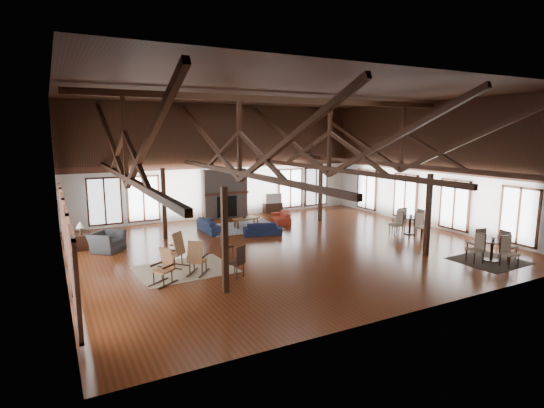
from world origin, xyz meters
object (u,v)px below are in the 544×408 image
cafe_table_far (410,222)px  tv_console (273,208)px  sofa_orange (281,217)px  cafe_table_near (492,247)px  armchair (107,242)px  sofa_navy_front (262,230)px  sofa_navy_left (212,225)px  coffee_table (246,219)px

cafe_table_far → tv_console: (-3.05, 7.47, -0.26)m
sofa_orange → cafe_table_near: bearing=37.3°
cafe_table_near → tv_console: cafe_table_near is taller
armchair → cafe_table_near: (11.98, -7.73, 0.14)m
sofa_navy_front → sofa_navy_left: sofa_navy_left is taller
armchair → cafe_table_far: cafe_table_far is taller
coffee_table → cafe_table_far: cafe_table_far is taller
armchair → cafe_table_far: bearing=-64.8°
sofa_navy_left → cafe_table_near: (7.26, -9.00, 0.23)m
sofa_navy_left → coffee_table: sofa_navy_left is taller
tv_console → coffee_table: bearing=-136.3°
coffee_table → cafe_table_near: cafe_table_near is taller
sofa_navy_left → cafe_table_near: 11.57m
sofa_navy_left → armchair: bearing=104.0°
sofa_navy_front → coffee_table: sofa_navy_front is taller
sofa_navy_left → coffee_table: size_ratio=1.49×
sofa_navy_front → sofa_orange: 2.88m
sofa_navy_front → cafe_table_near: bearing=-35.0°
sofa_orange → cafe_table_far: size_ratio=0.86×
armchair → sofa_navy_front: bearing=-53.9°
sofa_orange → cafe_table_far: 6.30m
tv_console → sofa_navy_front: bearing=-122.8°
sofa_navy_front → sofa_navy_left: bearing=153.2°
coffee_table → armchair: bearing=175.0°
sofa_navy_front → coffee_table: (0.01, 1.78, 0.16)m
sofa_orange → cafe_table_near: 9.90m
sofa_navy_left → cafe_table_far: 9.04m
coffee_table → tv_console: 4.07m
sofa_navy_left → armchair: 4.88m
tv_console → cafe_table_near: bearing=-77.8°
armchair → tv_console: size_ratio=1.06×
coffee_table → cafe_table_near: 10.58m
cafe_table_far → cafe_table_near: bearing=-96.6°
sofa_navy_front → sofa_orange: sofa_orange is taller
sofa_navy_left → cafe_table_near: bearing=-142.1°
sofa_orange → sofa_navy_front: bearing=-28.7°
cafe_table_far → tv_console: cafe_table_far is taller
armchair → tv_console: (9.42, 4.12, -0.10)m
sofa_orange → coffee_table: size_ratio=1.33×
sofa_navy_front → sofa_navy_left: (-1.76, 1.73, 0.04)m
coffee_table → tv_console: tv_console is taller
coffee_table → sofa_navy_front: bearing=-106.8°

